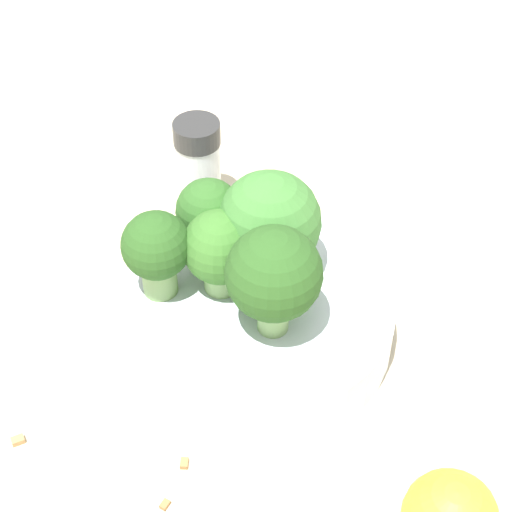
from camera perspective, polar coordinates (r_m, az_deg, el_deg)
The scene contains 11 objects.
ground_plane at distance 0.50m, azimuth 0.00°, elevation -5.31°, with size 3.00×3.00×0.00m, color beige.
bowl at distance 0.48m, azimuth 0.00°, elevation -4.12°, with size 0.16×0.16×0.03m, color silver.
broccoli_floret_0 at distance 0.43m, azimuth 1.20°, elevation -1.34°, with size 0.05×0.05×0.07m.
broccoli_floret_1 at distance 0.46m, azimuth 0.90°, elevation 2.24°, with size 0.06×0.06×0.07m.
broccoli_floret_2 at distance 0.48m, azimuth -2.84°, elevation 3.02°, with size 0.04×0.04×0.05m.
broccoli_floret_3 at distance 0.46m, azimuth -2.40°, elevation 0.42°, with size 0.04×0.04×0.05m.
broccoli_floret_4 at distance 0.46m, azimuth -6.65°, elevation 0.41°, with size 0.04×0.04×0.05m.
pepper_shaker at distance 0.56m, azimuth -3.85°, elevation 6.06°, with size 0.03×0.03×0.07m.
almond_crumb_0 at distance 0.47m, azimuth -15.63°, elevation -11.64°, with size 0.01×0.00×0.01m, color #AD7F4C.
almond_crumb_1 at distance 0.44m, azimuth -4.82°, elevation -13.51°, with size 0.01×0.00×0.01m, color olive.
almond_crumb_3 at distance 0.43m, azimuth -6.10°, elevation -16.07°, with size 0.01×0.00×0.01m, color olive.
Camera 1 is at (-0.19, -0.26, 0.38)m, focal length 60.00 mm.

